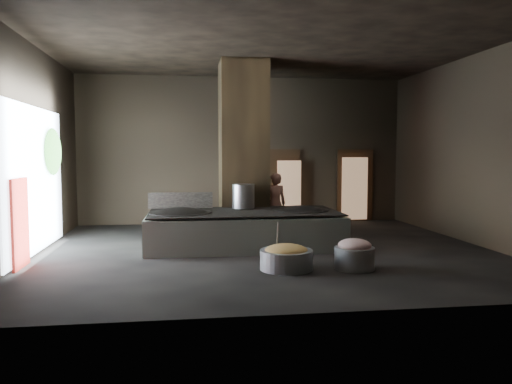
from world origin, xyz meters
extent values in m
cube|color=black|center=(0.00, 0.00, -0.05)|extent=(10.00, 9.00, 0.10)
cube|color=black|center=(0.00, 0.00, 4.55)|extent=(10.00, 9.00, 0.10)
cube|color=black|center=(0.00, 4.55, 2.25)|extent=(10.00, 0.10, 4.50)
cube|color=black|center=(0.00, -4.55, 2.25)|extent=(10.00, 0.10, 4.50)
cube|color=black|center=(-5.05, 0.00, 2.25)|extent=(0.10, 9.00, 4.50)
cube|color=black|center=(5.05, 0.00, 2.25)|extent=(0.10, 9.00, 4.50)
cube|color=black|center=(-0.30, 1.90, 2.25)|extent=(1.20, 1.20, 4.50)
cube|color=#B3C7B4|center=(-0.46, 0.42, 0.38)|extent=(4.45, 2.18, 0.77)
cube|color=black|center=(-0.46, 0.42, 0.82)|extent=(4.32, 2.07, 0.03)
ellipsoid|color=black|center=(-1.91, 0.37, 0.75)|extent=(1.39, 1.39, 0.38)
cylinder|color=black|center=(-1.91, 0.37, 0.82)|extent=(1.42, 1.42, 0.05)
ellipsoid|color=black|center=(0.89, 0.47, 0.75)|extent=(1.29, 1.29, 0.36)
cylinder|color=black|center=(0.89, 0.47, 0.82)|extent=(1.32, 1.32, 0.05)
cylinder|color=#929499|center=(-0.41, 0.97, 1.13)|extent=(0.54, 0.54, 0.58)
cube|color=black|center=(-1.91, 1.17, 1.03)|extent=(1.53, 0.08, 0.38)
imported|color=#A06651|center=(0.57, 2.09, 0.82)|extent=(0.62, 0.43, 1.64)
cylinder|color=gray|center=(0.06, -1.92, 0.18)|extent=(1.26, 1.26, 0.36)
ellipsoid|color=#939A4A|center=(0.06, -1.92, 0.35)|extent=(0.81, 0.81, 0.25)
cylinder|color=#929499|center=(-0.09, -1.77, 0.55)|extent=(0.07, 0.39, 0.70)
cylinder|color=gray|center=(1.33, -2.06, 0.20)|extent=(0.84, 0.84, 0.41)
ellipsoid|color=#BF7372|center=(1.33, -2.06, 0.45)|extent=(0.62, 0.62, 0.24)
cube|color=black|center=(1.20, 4.45, 1.10)|extent=(1.18, 0.08, 2.38)
cube|color=#8C6647|center=(1.40, 4.25, 1.05)|extent=(0.75, 0.04, 1.78)
cube|color=black|center=(3.60, 4.45, 1.10)|extent=(1.18, 0.08, 2.38)
cube|color=#8C6647|center=(3.52, 4.24, 1.05)|extent=(0.83, 0.04, 1.98)
cube|color=white|center=(-4.95, 0.20, 1.60)|extent=(0.04, 4.20, 3.10)
cube|color=maroon|center=(-4.88, -1.10, 0.85)|extent=(0.05, 0.90, 1.70)
ellipsoid|color=#194714|center=(-4.85, 1.30, 2.20)|extent=(0.28, 1.10, 1.10)
camera|label=1|loc=(-1.79, -10.92, 2.16)|focal=35.00mm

